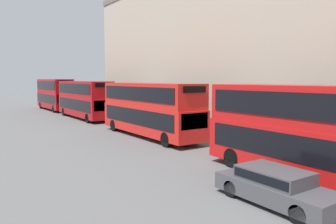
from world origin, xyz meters
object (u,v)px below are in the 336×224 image
at_px(bus_third_in_queue, 84,98).
at_px(pedestrian, 242,137).
at_px(car_dark_sedan, 276,185).
at_px(bus_leading, 317,130).
at_px(bus_trailing, 55,93).
at_px(bus_second_in_queue, 149,107).

height_order(bus_third_in_queue, pedestrian, bus_third_in_queue).
bearing_deg(car_dark_sedan, pedestrian, 50.23).
relative_size(bus_leading, pedestrian, 6.50).
bearing_deg(bus_trailing, pedestrian, -85.35).
bearing_deg(bus_third_in_queue, bus_second_in_queue, -90.00).
distance_m(bus_third_in_queue, bus_trailing, 12.40).
height_order(bus_second_in_queue, car_dark_sedan, bus_second_in_queue).
bearing_deg(bus_leading, pedestrian, 67.95).
bearing_deg(bus_trailing, bus_leading, -90.00).
bearing_deg(car_dark_sedan, bus_leading, 9.54).
distance_m(bus_second_in_queue, bus_trailing, 26.93).
xyz_separation_m(bus_second_in_queue, car_dark_sedan, (-3.40, -14.55, -1.63)).
bearing_deg(bus_leading, bus_second_in_queue, 90.00).
height_order(bus_trailing, pedestrian, bus_trailing).
height_order(car_dark_sedan, pedestrian, pedestrian).
height_order(bus_second_in_queue, pedestrian, bus_second_in_queue).
height_order(bus_third_in_queue, bus_trailing, bus_trailing).
xyz_separation_m(bus_leading, car_dark_sedan, (-3.40, -0.57, -1.64)).
height_order(bus_third_in_queue, car_dark_sedan, bus_third_in_queue).
bearing_deg(bus_trailing, car_dark_sedan, -94.69).
bearing_deg(car_dark_sedan, bus_trailing, 85.31).
bearing_deg(bus_second_in_queue, bus_leading, -90.00).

